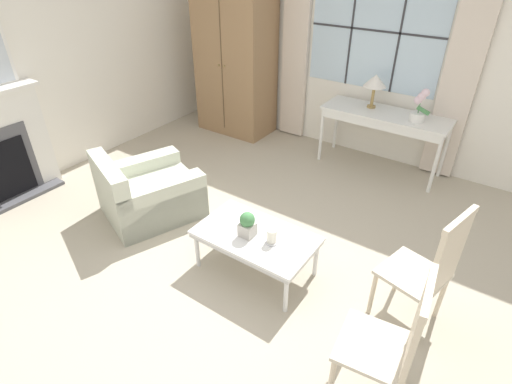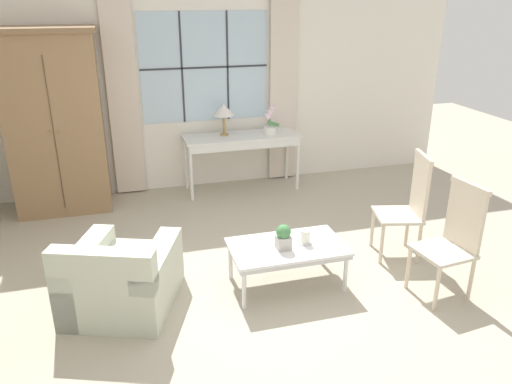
# 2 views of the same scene
# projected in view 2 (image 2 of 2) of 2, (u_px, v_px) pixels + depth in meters

# --- Properties ---
(ground_plane) EXTENTS (14.00, 14.00, 0.00)m
(ground_plane) POSITION_uv_depth(u_px,v_px,m) (270.00, 294.00, 4.57)
(ground_plane) COLOR #B2A893
(wall_back_windowed) EXTENTS (7.20, 0.14, 2.80)m
(wall_back_windowed) POSITION_uv_depth(u_px,v_px,m) (205.00, 87.00, 6.76)
(wall_back_windowed) COLOR white
(wall_back_windowed) RESTS_ON ground_plane
(armoire) EXTENTS (1.17, 0.70, 2.22)m
(armoire) POSITION_uv_depth(u_px,v_px,m) (56.00, 123.00, 6.03)
(armoire) COLOR #93704C
(armoire) RESTS_ON ground_plane
(console_table) EXTENTS (1.56, 0.55, 0.78)m
(console_table) POSITION_uv_depth(u_px,v_px,m) (241.00, 141.00, 6.80)
(console_table) COLOR white
(console_table) RESTS_ON ground_plane
(table_lamp) EXTENTS (0.28, 0.28, 0.43)m
(table_lamp) POSITION_uv_depth(u_px,v_px,m) (224.00, 111.00, 6.65)
(table_lamp) COLOR #9E7F47
(table_lamp) RESTS_ON console_table
(potted_orchid) EXTENTS (0.22, 0.17, 0.40)m
(potted_orchid) POSITION_uv_depth(u_px,v_px,m) (270.00, 122.00, 6.76)
(potted_orchid) COLOR white
(potted_orchid) RESTS_ON console_table
(armchair_upholstered) EXTENTS (1.13, 1.20, 0.74)m
(armchair_upholstered) POSITION_uv_depth(u_px,v_px,m) (122.00, 280.00, 4.33)
(armchair_upholstered) COLOR beige
(armchair_upholstered) RESTS_ON ground_plane
(side_chair_wooden) EXTENTS (0.53, 0.53, 1.10)m
(side_chair_wooden) POSITION_uv_depth(u_px,v_px,m) (409.00, 201.00, 5.07)
(side_chair_wooden) COLOR beige
(side_chair_wooden) RESTS_ON ground_plane
(accent_chair_wooden) EXTENTS (0.49, 0.49, 1.06)m
(accent_chair_wooden) POSITION_uv_depth(u_px,v_px,m) (454.00, 235.00, 4.41)
(accent_chair_wooden) COLOR beige
(accent_chair_wooden) RESTS_ON ground_plane
(coffee_table) EXTENTS (1.06, 0.62, 0.42)m
(coffee_table) POSITION_uv_depth(u_px,v_px,m) (287.00, 250.00, 4.59)
(coffee_table) COLOR silver
(coffee_table) RESTS_ON ground_plane
(potted_plant_small) EXTENTS (0.13, 0.13, 0.24)m
(potted_plant_small) POSITION_uv_depth(u_px,v_px,m) (283.00, 237.00, 4.47)
(potted_plant_small) COLOR #BCB7AD
(potted_plant_small) RESTS_ON coffee_table
(pillar_candle) EXTENTS (0.12, 0.12, 0.15)m
(pillar_candle) POSITION_uv_depth(u_px,v_px,m) (306.00, 237.00, 4.59)
(pillar_candle) COLOR silver
(pillar_candle) RESTS_ON coffee_table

